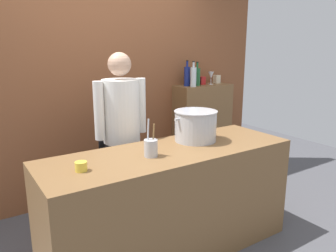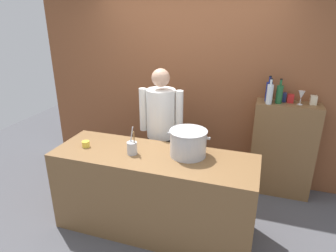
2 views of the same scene
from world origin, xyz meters
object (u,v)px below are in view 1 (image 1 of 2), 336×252
(butter_jar, at_px, (81,166))
(spice_tin_cream, at_px, (217,79))
(spice_tin_navy, at_px, (195,81))
(wine_glass_wide, at_px, (211,75))
(wine_bottle_green, at_px, (197,76))
(spice_tin_red, at_px, (202,81))
(stockpot_large, at_px, (196,126))
(chef, at_px, (121,129))
(utensil_crock, at_px, (151,148))
(wine_bottle_clear, at_px, (193,77))
(wine_bottle_cobalt, at_px, (187,76))

(butter_jar, height_order, spice_tin_cream, spice_tin_cream)
(spice_tin_navy, bearing_deg, wine_glass_wide, -21.75)
(wine_bottle_green, xyz_separation_m, spice_tin_red, (0.13, 0.07, -0.07))
(stockpot_large, distance_m, wine_glass_wide, 1.55)
(spice_tin_navy, relative_size, spice_tin_cream, 0.97)
(stockpot_large, distance_m, spice_tin_red, 1.50)
(wine_bottle_green, bearing_deg, stockpot_large, -128.57)
(wine_glass_wide, xyz_separation_m, spice_tin_red, (-0.11, 0.05, -0.06))
(chef, height_order, utensil_crock, chef)
(utensil_crock, relative_size, wine_bottle_green, 0.97)
(wine_glass_wide, bearing_deg, wine_bottle_clear, -166.51)
(butter_jar, bearing_deg, wine_bottle_cobalt, 34.83)
(wine_bottle_cobalt, xyz_separation_m, wine_glass_wide, (0.37, -0.03, -0.01))
(stockpot_large, xyz_separation_m, wine_glass_wide, (1.08, 1.07, 0.30))
(chef, relative_size, wine_bottle_green, 5.59)
(chef, height_order, spice_tin_navy, chef)
(butter_jar, relative_size, spice_tin_navy, 0.78)
(stockpot_large, xyz_separation_m, wine_bottle_green, (0.84, 1.05, 0.31))
(wine_bottle_clear, distance_m, wine_bottle_cobalt, 0.11)
(butter_jar, distance_m, wine_glass_wide, 2.52)
(wine_bottle_green, distance_m, spice_tin_red, 0.17)
(wine_bottle_green, relative_size, spice_tin_red, 2.95)
(spice_tin_navy, bearing_deg, wine_bottle_cobalt, -162.28)
(wine_glass_wide, bearing_deg, wine_bottle_green, -175.68)
(wine_glass_wide, bearing_deg, spice_tin_cream, 20.15)
(butter_jar, relative_size, wine_glass_wide, 0.50)
(chef, xyz_separation_m, wine_bottle_cobalt, (1.18, 0.58, 0.38))
(spice_tin_cream, distance_m, spice_tin_red, 0.25)
(butter_jar, bearing_deg, spice_tin_navy, 33.58)
(spice_tin_navy, bearing_deg, wine_bottle_clear, -132.90)
(wine_bottle_cobalt, distance_m, spice_tin_red, 0.27)
(wine_bottle_green, bearing_deg, wine_bottle_cobalt, 159.98)
(stockpot_large, distance_m, spice_tin_cream, 1.68)
(spice_tin_cream, bearing_deg, utensil_crock, -144.23)
(wine_glass_wide, bearing_deg, spice_tin_red, 153.43)
(wine_glass_wide, distance_m, spice_tin_red, 0.14)
(wine_bottle_green, xyz_separation_m, wine_bottle_cobalt, (-0.12, 0.05, 0.01))
(chef, xyz_separation_m, wine_bottle_clear, (1.20, 0.47, 0.38))
(utensil_crock, relative_size, butter_jar, 3.50)
(chef, height_order, wine_bottle_green, chef)
(butter_jar, distance_m, spice_tin_red, 2.45)
(stockpot_large, relative_size, spice_tin_cream, 4.02)
(butter_jar, height_order, spice_tin_navy, spice_tin_navy)
(wine_bottle_green, distance_m, wine_glass_wide, 0.24)
(wine_bottle_green, bearing_deg, spice_tin_cream, 10.50)
(butter_jar, relative_size, wine_bottle_clear, 0.26)
(wine_bottle_clear, bearing_deg, spice_tin_red, 29.46)
(spice_tin_navy, xyz_separation_m, spice_tin_cream, (0.35, -0.03, 0.00))
(chef, bearing_deg, spice_tin_red, -161.84)
(wine_glass_wide, relative_size, spice_tin_navy, 1.57)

